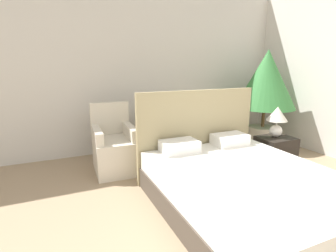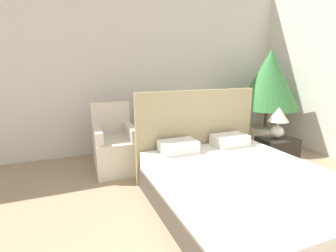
{
  "view_description": "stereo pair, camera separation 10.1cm",
  "coord_description": "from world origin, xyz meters",
  "px_view_note": "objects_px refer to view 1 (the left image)",
  "views": [
    {
      "loc": [
        -1.51,
        -0.66,
        1.5
      ],
      "look_at": [
        -0.07,
        2.6,
        0.66
      ],
      "focal_mm": 28.0,
      "sensor_mm": 36.0,
      "label": 1
    },
    {
      "loc": [
        -1.42,
        -0.7,
        1.5
      ],
      "look_at": [
        -0.07,
        2.6,
        0.66
      ],
      "focal_mm": 28.0,
      "sensor_mm": 36.0,
      "label": 2
    }
  ],
  "objects_px": {
    "armchair_near_window_left": "(115,150)",
    "bed": "(243,186)",
    "nightstand": "(275,153)",
    "table_lamp": "(277,118)",
    "potted_palm": "(266,84)",
    "armchair_near_window_right": "(167,143)"
  },
  "relations": [
    {
      "from": "table_lamp",
      "to": "bed",
      "type": "bearing_deg",
      "value": -147.87
    },
    {
      "from": "bed",
      "to": "armchair_near_window_right",
      "type": "height_order",
      "value": "bed"
    },
    {
      "from": "armchair_near_window_left",
      "to": "nightstand",
      "type": "xyz_separation_m",
      "value": [
        2.16,
        -0.87,
        -0.06
      ]
    },
    {
      "from": "armchair_near_window_left",
      "to": "bed",
      "type": "bearing_deg",
      "value": -55.22
    },
    {
      "from": "armchair_near_window_left",
      "to": "table_lamp",
      "type": "distance_m",
      "value": 2.37
    },
    {
      "from": "nightstand",
      "to": "armchair_near_window_right",
      "type": "bearing_deg",
      "value": 147.07
    },
    {
      "from": "potted_palm",
      "to": "nightstand",
      "type": "relative_size",
      "value": 3.57
    },
    {
      "from": "armchair_near_window_right",
      "to": "potted_palm",
      "type": "distance_m",
      "value": 2.13
    },
    {
      "from": "armchair_near_window_right",
      "to": "nightstand",
      "type": "relative_size",
      "value": 1.93
    },
    {
      "from": "potted_palm",
      "to": "nightstand",
      "type": "bearing_deg",
      "value": -123.46
    },
    {
      "from": "bed",
      "to": "potted_palm",
      "type": "distance_m",
      "value": 2.57
    },
    {
      "from": "potted_palm",
      "to": "table_lamp",
      "type": "distance_m",
      "value": 1.15
    },
    {
      "from": "nightstand",
      "to": "table_lamp",
      "type": "xyz_separation_m",
      "value": [
        0.0,
        0.03,
        0.52
      ]
    },
    {
      "from": "armchair_near_window_right",
      "to": "potted_palm",
      "type": "height_order",
      "value": "potted_palm"
    },
    {
      "from": "armchair_near_window_left",
      "to": "nightstand",
      "type": "bearing_deg",
      "value": -19.33
    },
    {
      "from": "armchair_near_window_left",
      "to": "armchair_near_window_right",
      "type": "relative_size",
      "value": 1.0
    },
    {
      "from": "nightstand",
      "to": "potted_palm",
      "type": "bearing_deg",
      "value": 56.54
    },
    {
      "from": "armchair_near_window_left",
      "to": "armchair_near_window_right",
      "type": "bearing_deg",
      "value": 2.64
    },
    {
      "from": "armchair_near_window_left",
      "to": "armchair_near_window_right",
      "type": "xyz_separation_m",
      "value": [
        0.82,
        -0.0,
        0.0
      ]
    },
    {
      "from": "armchair_near_window_left",
      "to": "table_lamp",
      "type": "bearing_deg",
      "value": -18.69
    },
    {
      "from": "armchair_near_window_right",
      "to": "bed",
      "type": "bearing_deg",
      "value": -89.45
    },
    {
      "from": "bed",
      "to": "potted_palm",
      "type": "relative_size",
      "value": 1.21
    }
  ]
}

